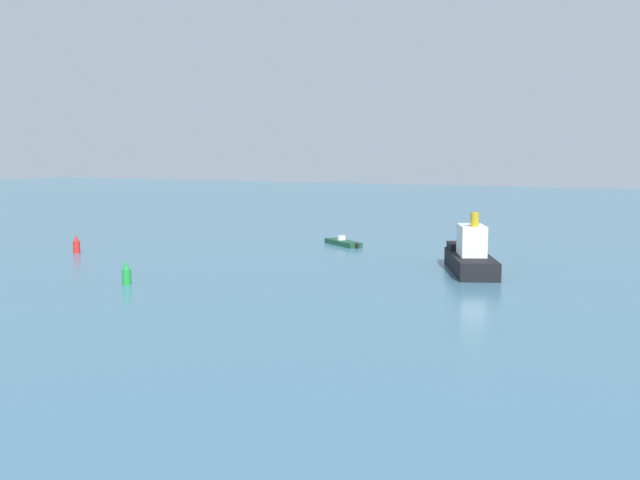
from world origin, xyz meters
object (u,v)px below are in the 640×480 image
at_px(tugboat, 470,256).
at_px(channel_buoy_green, 127,274).
at_px(fishing_skiff, 343,243).
at_px(channel_buoy_red, 77,245).

height_order(tugboat, channel_buoy_green, tugboat).
distance_m(fishing_skiff, channel_buoy_red, 28.35).
height_order(fishing_skiff, channel_buoy_red, channel_buoy_red).
xyz_separation_m(fishing_skiff, channel_buoy_green, (-4.51, -29.69, 0.53)).
height_order(channel_buoy_red, channel_buoy_green, same).
relative_size(channel_buoy_red, channel_buoy_green, 1.00).
relative_size(tugboat, channel_buoy_green, 5.70).
bearing_deg(channel_buoy_green, tugboat, 39.95).
distance_m(tugboat, channel_buoy_red, 39.82).
height_order(fishing_skiff, tugboat, tugboat).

